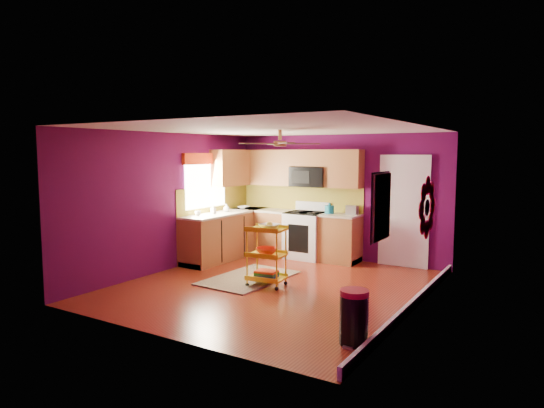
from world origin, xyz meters
The scene contains 18 objects.
ground centered at (0.00, 0.00, 0.00)m, with size 5.00×5.00×0.00m, color maroon.
room_envelope centered at (0.03, 0.00, 1.63)m, with size 4.54×5.04×2.52m.
lower_cabinets centered at (-1.35, 1.82, 0.43)m, with size 2.81×2.31×0.94m.
electric_range centered at (-0.55, 2.17, 0.48)m, with size 0.76×0.66×1.13m.
upper_cabinetry centered at (-1.24, 2.17, 1.80)m, with size 2.80×2.30×1.26m.
left_window centered at (-2.22, 1.05, 1.74)m, with size 0.08×1.35×1.08m.
panel_door centered at (1.35, 2.47, 1.02)m, with size 0.95×0.11×2.15m.
right_wall_art centered at (2.23, -0.34, 1.44)m, with size 0.04×2.74×1.04m.
ceiling_fan centered at (0.00, 0.20, 2.29)m, with size 1.01×1.01×0.26m.
shag_rug centered at (-0.61, 0.20, 0.01)m, with size 1.05×1.71×0.02m, color black.
rolling_cart centered at (-0.11, -0.02, 0.54)m, with size 0.63×0.49×1.05m.
trash_can centered at (1.99, -1.53, 0.31)m, with size 0.37×0.38×0.62m.
teal_kettle centered at (-0.06, 2.22, 1.02)m, with size 0.18×0.18×0.21m.
toaster centered at (0.38, 2.32, 1.03)m, with size 0.22×0.15×0.18m, color beige.
soap_bottle_a centered at (-1.98, 0.97, 1.03)m, with size 0.08×0.08×0.18m, color #EA3F72.
soap_bottle_b centered at (-1.96, 1.37, 1.02)m, with size 0.13×0.13×0.17m, color white.
counter_dish centered at (-1.98, 2.02, 0.97)m, with size 0.24×0.24×0.06m, color white.
counter_cup centered at (-2.07, 0.61, 0.98)m, with size 0.11×0.11×0.09m, color white.
Camera 1 is at (3.95, -6.47, 2.13)m, focal length 32.00 mm.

